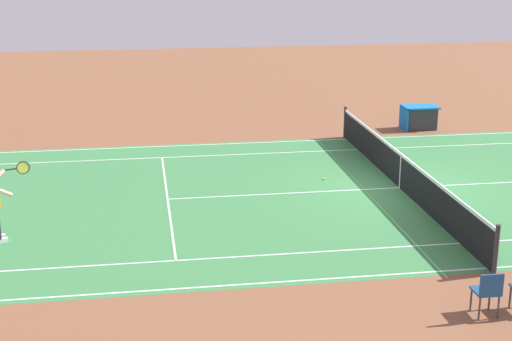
{
  "coord_description": "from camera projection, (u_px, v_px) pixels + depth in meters",
  "views": [
    {
      "loc": [
        7.01,
        19.21,
        6.51
      ],
      "look_at": [
        4.14,
        0.71,
        0.9
      ],
      "focal_mm": 53.49,
      "sensor_mm": 36.0,
      "label": 1
    }
  ],
  "objects": [
    {
      "name": "court_slab",
      "position": [
        400.0,
        188.0,
        21.09
      ],
      "size": [
        24.2,
        11.4,
        0.0
      ],
      "primitive_type": "cube",
      "color": "#387A42",
      "rests_on": "ground_plane"
    },
    {
      "name": "tennis_net",
      "position": [
        401.0,
        171.0,
        20.95
      ],
      "size": [
        0.1,
        11.7,
        1.08
      ],
      "color": "#2D2D33",
      "rests_on": "ground_plane"
    },
    {
      "name": "spectator_chair_5",
      "position": [
        488.0,
        290.0,
        13.69
      ],
      "size": [
        0.44,
        0.44,
        0.88
      ],
      "color": "#38383D",
      "rests_on": "ground_plane"
    },
    {
      "name": "court_line_markings",
      "position": [
        400.0,
        188.0,
        21.09
      ],
      "size": [
        23.85,
        11.05,
        0.01
      ],
      "color": "white",
      "rests_on": "ground_plane"
    },
    {
      "name": "equipment_cart_tarped",
      "position": [
        419.0,
        117.0,
        27.61
      ],
      "size": [
        1.25,
        0.84,
        0.85
      ],
      "color": "#2D2D33",
      "rests_on": "ground_plane"
    },
    {
      "name": "ground_plane",
      "position": [
        400.0,
        188.0,
        21.09
      ],
      "size": [
        60.0,
        60.0,
        0.0
      ],
      "primitive_type": "plane",
      "color": "brown"
    },
    {
      "name": "tennis_ball",
      "position": [
        324.0,
        179.0,
        21.78
      ],
      "size": [
        0.07,
        0.07,
        0.07
      ],
      "primitive_type": "sphere",
      "color": "#CCE01E",
      "rests_on": "ground_plane"
    }
  ]
}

